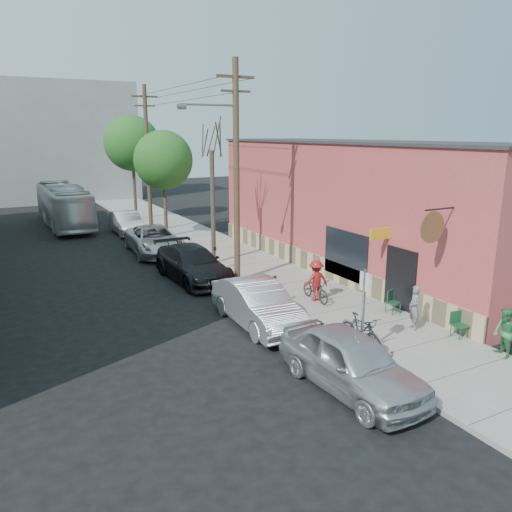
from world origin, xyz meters
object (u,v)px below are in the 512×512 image
sign_post (364,304)px  patron_green (505,333)px  parked_bike_a (361,332)px  car_2 (193,264)px  utility_pole_near (235,169)px  car_0 (351,362)px  parked_bike_b (361,330)px  parking_meter_near (275,286)px  patio_chair_b (460,325)px  tree_bare (213,208)px  patron_grey (414,308)px  car_3 (155,240)px  tree_leafy_far (132,143)px  parking_meter_far (215,254)px  car_4 (127,223)px  tree_leafy_mid (163,160)px  patio_chair_a (393,302)px  cyclist (316,280)px  car_1 (258,304)px  bus (64,206)px

sign_post → patron_green: size_ratio=1.77×
parked_bike_a → car_2: car_2 is taller
utility_pole_near → car_0: bearing=-98.6°
patron_green → parked_bike_a: (-3.51, 2.64, -0.23)m
parked_bike_b → parking_meter_near: bearing=95.2°
sign_post → patio_chair_b: bearing=-7.9°
car_0 → parking_meter_near: bearing=75.5°
tree_bare → patron_grey: tree_bare is taller
sign_post → car_3: bearing=95.2°
tree_leafy_far → parked_bike_a: (-0.17, -28.16, -5.45)m
car_0 → parking_meter_far: bearing=81.2°
utility_pole_near → car_4: (-1.59, 14.42, -4.62)m
car_3 → tree_leafy_mid: bearing=66.3°
parking_meter_near → patio_chair_a: parking_meter_near is taller
parking_meter_near → cyclist: bearing=-8.5°
car_0 → car_3: (0.00, 18.34, -0.03)m
patio_chair_a → car_0: 6.28m
utility_pole_near → tree_leafy_far: utility_pole_near is taller
parking_meter_far → car_4: car_4 is taller
parking_meter_far → tree_leafy_mid: (0.55, 9.51, 4.25)m
car_1 → car_4: car_1 is taller
car_0 → bus: (-3.40, 30.31, 0.74)m
car_3 → car_0: bearing=-86.4°
sign_post → tree_leafy_far: tree_leafy_far is taller
utility_pole_near → patio_chair_a: (3.46, -6.83, -4.82)m
patio_chair_b → utility_pole_near: bearing=119.0°
parking_meter_near → tree_leafy_mid: 16.10m
tree_leafy_mid → patron_grey: tree_leafy_mid is taller
tree_leafy_mid → bus: size_ratio=0.62×
patio_chair_a → car_4: bearing=81.1°
patron_green → utility_pole_near: bearing=-141.5°
patron_green → car_2: bearing=-137.4°
parked_bike_b → bus: size_ratio=0.18×
car_0 → car_2: (0.00, 12.12, -0.02)m
parking_meter_far → patron_green: 14.10m
tree_leafy_mid → parked_bike_b: tree_leafy_mid is taller
patron_grey → utility_pole_near: bearing=-136.5°
car_2 → cyclist: bearing=-62.6°
utility_pole_near → car_0: 11.61m
parking_meter_near → patio_chair_b: bearing=-55.9°
car_0 → patio_chair_b: bearing=6.8°
tree_leafy_far → car_1: size_ratio=1.63×
patio_chair_b → patron_green: size_ratio=0.56×
patio_chair_b → tree_leafy_mid: bearing=106.6°
patio_chair_b → parked_bike_a: parked_bike_a is taller
car_0 → car_1: (0.00, 5.46, -0.01)m
sign_post → car_0: bearing=-137.9°
parking_meter_far → car_1: 7.39m
car_3 → patron_green: bearing=-70.8°
patron_green → parking_meter_far: bearing=-143.7°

